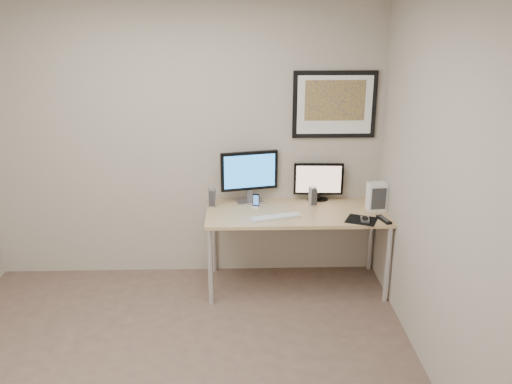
# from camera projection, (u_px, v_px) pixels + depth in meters

# --- Properties ---
(floor) EXTENTS (3.60, 3.60, 0.00)m
(floor) POSITION_uv_depth(u_px,v_px,m) (169.00, 381.00, 3.72)
(floor) COLOR brown
(floor) RESTS_ON ground
(room) EXTENTS (3.60, 3.60, 3.60)m
(room) POSITION_uv_depth(u_px,v_px,m) (165.00, 133.00, 3.62)
(room) COLOR white
(room) RESTS_ON ground
(desk) EXTENTS (1.60, 0.70, 0.73)m
(desk) POSITION_uv_depth(u_px,v_px,m) (297.00, 218.00, 4.82)
(desk) COLOR tan
(desk) RESTS_ON floor
(framed_art) EXTENTS (0.75, 0.04, 0.60)m
(framed_art) POSITION_uv_depth(u_px,v_px,m) (335.00, 104.00, 4.83)
(framed_art) COLOR black
(framed_art) RESTS_ON room
(monitor_large) EXTENTS (0.52, 0.22, 0.48)m
(monitor_large) POSITION_uv_depth(u_px,v_px,m) (249.00, 175.00, 4.94)
(monitor_large) COLOR #B9B9BE
(monitor_large) RESTS_ON desk
(monitor_tv) EXTENTS (0.46, 0.11, 0.36)m
(monitor_tv) POSITION_uv_depth(u_px,v_px,m) (318.00, 181.00, 5.01)
(monitor_tv) COLOR black
(monitor_tv) RESTS_ON desk
(speaker_left) EXTENTS (0.07, 0.07, 0.17)m
(speaker_left) POSITION_uv_depth(u_px,v_px,m) (212.00, 197.00, 4.89)
(speaker_left) COLOR #B9B9BE
(speaker_left) RESTS_ON desk
(speaker_right) EXTENTS (0.09, 0.09, 0.18)m
(speaker_right) POSITION_uv_depth(u_px,v_px,m) (312.00, 196.00, 4.91)
(speaker_right) COLOR #B9B9BE
(speaker_right) RESTS_ON desk
(phone_dock) EXTENTS (0.08, 0.08, 0.13)m
(phone_dock) POSITION_uv_depth(u_px,v_px,m) (256.00, 201.00, 4.86)
(phone_dock) COLOR black
(phone_dock) RESTS_ON desk
(keyboard) EXTENTS (0.45, 0.24, 0.02)m
(keyboard) POSITION_uv_depth(u_px,v_px,m) (276.00, 217.00, 4.65)
(keyboard) COLOR silver
(keyboard) RESTS_ON desk
(mousepad) EXTENTS (0.32, 0.30, 0.00)m
(mousepad) POSITION_uv_depth(u_px,v_px,m) (362.00, 220.00, 4.59)
(mousepad) COLOR black
(mousepad) RESTS_ON desk
(mouse) EXTENTS (0.08, 0.12, 0.04)m
(mouse) POSITION_uv_depth(u_px,v_px,m) (365.00, 218.00, 4.57)
(mouse) COLOR black
(mouse) RESTS_ON mousepad
(remote) EXTENTS (0.10, 0.19, 0.02)m
(remote) POSITION_uv_depth(u_px,v_px,m) (384.00, 219.00, 4.58)
(remote) COLOR black
(remote) RESTS_ON desk
(fan_unit) EXTENTS (0.17, 0.13, 0.25)m
(fan_unit) POSITION_uv_depth(u_px,v_px,m) (377.00, 197.00, 4.80)
(fan_unit) COLOR silver
(fan_unit) RESTS_ON desk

